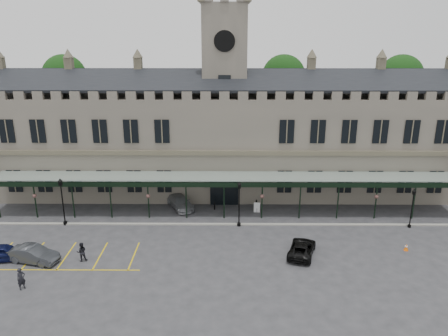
{
  "coord_description": "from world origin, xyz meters",
  "views": [
    {
      "loc": [
        0.28,
        -35.51,
        19.38
      ],
      "look_at": [
        0.0,
        6.0,
        6.0
      ],
      "focal_mm": 35.0,
      "sensor_mm": 36.0,
      "label": 1
    }
  ],
  "objects_px": {
    "lamp_post_left": "(62,198)",
    "person_a": "(21,279)",
    "station_building": "(225,139)",
    "lamp_post_right": "(412,205)",
    "car_left_a": "(3,253)",
    "car_taxi": "(180,202)",
    "car_left_b": "(33,254)",
    "person_b": "(82,252)",
    "car_van": "(302,248)",
    "sign_board": "(257,208)",
    "lamp_post_mid": "(239,200)",
    "clock_tower": "(225,84)",
    "traffic_cone": "(406,247)"
  },
  "relations": [
    {
      "from": "traffic_cone",
      "to": "car_taxi",
      "type": "height_order",
      "value": "car_taxi"
    },
    {
      "from": "lamp_post_mid",
      "to": "traffic_cone",
      "type": "xyz_separation_m",
      "value": [
        15.13,
        -5.07,
        -2.57
      ]
    },
    {
      "from": "lamp_post_mid",
      "to": "car_van",
      "type": "bearing_deg",
      "value": -47.22
    },
    {
      "from": "traffic_cone",
      "to": "sign_board",
      "type": "distance_m",
      "value": 15.6
    },
    {
      "from": "car_left_a",
      "to": "lamp_post_mid",
      "type": "bearing_deg",
      "value": -80.91
    },
    {
      "from": "lamp_post_left",
      "to": "car_van",
      "type": "relative_size",
      "value": 1.13
    },
    {
      "from": "lamp_post_right",
      "to": "car_taxi",
      "type": "height_order",
      "value": "lamp_post_right"
    },
    {
      "from": "clock_tower",
      "to": "lamp_post_right",
      "type": "bearing_deg",
      "value": -30.08
    },
    {
      "from": "clock_tower",
      "to": "person_b",
      "type": "height_order",
      "value": "clock_tower"
    },
    {
      "from": "car_left_a",
      "to": "car_van",
      "type": "relative_size",
      "value": 0.95
    },
    {
      "from": "traffic_cone",
      "to": "person_a",
      "type": "xyz_separation_m",
      "value": [
        -32.25,
        -6.39,
        0.59
      ]
    },
    {
      "from": "sign_board",
      "to": "car_left_b",
      "type": "bearing_deg",
      "value": -147.13
    },
    {
      "from": "car_taxi",
      "to": "person_b",
      "type": "relative_size",
      "value": 2.75
    },
    {
      "from": "car_van",
      "to": "person_a",
      "type": "distance_m",
      "value": 23.27
    },
    {
      "from": "car_taxi",
      "to": "person_a",
      "type": "height_order",
      "value": "person_a"
    },
    {
      "from": "car_left_b",
      "to": "car_taxi",
      "type": "relative_size",
      "value": 0.93
    },
    {
      "from": "car_taxi",
      "to": "car_van",
      "type": "xyz_separation_m",
      "value": [
        12.0,
        -10.65,
        -0.07
      ]
    },
    {
      "from": "station_building",
      "to": "lamp_post_right",
      "type": "height_order",
      "value": "station_building"
    },
    {
      "from": "lamp_post_mid",
      "to": "lamp_post_left",
      "type": "bearing_deg",
      "value": 179.38
    },
    {
      "from": "car_left_b",
      "to": "person_b",
      "type": "height_order",
      "value": "person_b"
    },
    {
      "from": "lamp_post_right",
      "to": "car_left_a",
      "type": "bearing_deg",
      "value": -169.84
    },
    {
      "from": "person_a",
      "to": "person_b",
      "type": "relative_size",
      "value": 1.03
    },
    {
      "from": "lamp_post_right",
      "to": "car_taxi",
      "type": "distance_m",
      "value": 24.47
    },
    {
      "from": "car_van",
      "to": "person_b",
      "type": "bearing_deg",
      "value": 21.63
    },
    {
      "from": "station_building",
      "to": "car_left_a",
      "type": "xyz_separation_m",
      "value": [
        -19.18,
        -17.68,
        -5.74
      ]
    },
    {
      "from": "lamp_post_left",
      "to": "car_taxi",
      "type": "height_order",
      "value": "lamp_post_left"
    },
    {
      "from": "person_a",
      "to": "lamp_post_left",
      "type": "bearing_deg",
      "value": 43.89
    },
    {
      "from": "car_left_b",
      "to": "person_b",
      "type": "xyz_separation_m",
      "value": [
        4.12,
        0.24,
        0.14
      ]
    },
    {
      "from": "clock_tower",
      "to": "person_b",
      "type": "xyz_separation_m",
      "value": [
        -12.3,
        -17.86,
        -12.24
      ]
    },
    {
      "from": "lamp_post_right",
      "to": "sign_board",
      "type": "relative_size",
      "value": 3.62
    },
    {
      "from": "car_left_b",
      "to": "lamp_post_left",
      "type": "bearing_deg",
      "value": 13.95
    },
    {
      "from": "lamp_post_left",
      "to": "person_a",
      "type": "height_order",
      "value": "lamp_post_left"
    },
    {
      "from": "station_building",
      "to": "car_left_a",
      "type": "height_order",
      "value": "station_building"
    },
    {
      "from": "lamp_post_left",
      "to": "car_left_a",
      "type": "height_order",
      "value": "lamp_post_left"
    },
    {
      "from": "lamp_post_mid",
      "to": "person_a",
      "type": "xyz_separation_m",
      "value": [
        -17.13,
        -11.46,
        -1.98
      ]
    },
    {
      "from": "person_a",
      "to": "person_b",
      "type": "bearing_deg",
      "value": 2.74
    },
    {
      "from": "lamp_post_left",
      "to": "lamp_post_mid",
      "type": "xyz_separation_m",
      "value": [
        17.93,
        -0.19,
        -0.12
      ]
    },
    {
      "from": "clock_tower",
      "to": "car_left_b",
      "type": "relative_size",
      "value": 5.57
    },
    {
      "from": "traffic_cone",
      "to": "car_van",
      "type": "bearing_deg",
      "value": -175.02
    },
    {
      "from": "lamp_post_left",
      "to": "person_a",
      "type": "bearing_deg",
      "value": -86.07
    },
    {
      "from": "car_left_a",
      "to": "car_left_b",
      "type": "bearing_deg",
      "value": -106.46
    },
    {
      "from": "car_left_b",
      "to": "car_van",
      "type": "distance_m",
      "value": 23.47
    },
    {
      "from": "car_left_a",
      "to": "car_van",
      "type": "height_order",
      "value": "car_left_a"
    },
    {
      "from": "lamp_post_right",
      "to": "clock_tower",
      "type": "bearing_deg",
      "value": 149.92
    },
    {
      "from": "car_left_b",
      "to": "person_a",
      "type": "bearing_deg",
      "value": -154.38
    },
    {
      "from": "lamp_post_left",
      "to": "lamp_post_mid",
      "type": "relative_size",
      "value": 1.04
    },
    {
      "from": "person_b",
      "to": "station_building",
      "type": "bearing_deg",
      "value": -142.87
    },
    {
      "from": "car_left_a",
      "to": "car_taxi",
      "type": "relative_size",
      "value": 0.88
    },
    {
      "from": "person_b",
      "to": "car_taxi",
      "type": "bearing_deg",
      "value": -139.79
    },
    {
      "from": "clock_tower",
      "to": "traffic_cone",
      "type": "height_order",
      "value": "clock_tower"
    }
  ]
}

